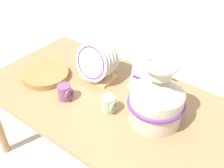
# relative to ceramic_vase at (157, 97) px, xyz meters

# --- Properties ---
(ground_plane) EXTENTS (14.00, 14.00, 0.00)m
(ground_plane) POSITION_rel_ceramic_vase_xyz_m (-0.26, -0.01, -0.77)
(ground_plane) COLOR silver
(display_table) EXTENTS (1.56, 0.80, 0.63)m
(display_table) POSITION_rel_ceramic_vase_xyz_m (-0.26, -0.01, -0.21)
(display_table) COLOR #9E754C
(display_table) RESTS_ON ground_plane
(ceramic_vase) EXTENTS (0.29, 0.29, 0.34)m
(ceramic_vase) POSITION_rel_ceramic_vase_xyz_m (0.00, 0.00, 0.00)
(ceramic_vase) COLOR beige
(ceramic_vase) RESTS_ON display_table
(dish_rack_round_plates) EXTENTS (0.23, 0.18, 0.25)m
(dish_rack_round_plates) POSITION_rel_ceramic_vase_xyz_m (-0.46, 0.10, -0.03)
(dish_rack_round_plates) COLOR tan
(dish_rack_round_plates) RESTS_ON display_table
(dish_rack_square_plates) EXTENTS (0.20, 0.16, 0.17)m
(dish_rack_square_plates) POSITION_rel_ceramic_vase_xyz_m (-0.16, 0.19, -0.09)
(dish_rack_square_plates) COLOR tan
(dish_rack_square_plates) RESTS_ON display_table
(wicker_charger_stack) EXTENTS (0.29, 0.29, 0.04)m
(wicker_charger_stack) POSITION_rel_ceramic_vase_xyz_m (-0.73, -0.08, -0.12)
(wicker_charger_stack) COLOR olive
(wicker_charger_stack) RESTS_ON display_table
(mug_sage_glaze) EXTENTS (0.08, 0.08, 0.09)m
(mug_sage_glaze) POSITION_rel_ceramic_vase_xyz_m (-0.22, -0.09, -0.10)
(mug_sage_glaze) COLOR #9EB28E
(mug_sage_glaze) RESTS_ON display_table
(mug_plum_glaze) EXTENTS (0.08, 0.08, 0.09)m
(mug_plum_glaze) POSITION_rel_ceramic_vase_xyz_m (-0.48, -0.16, -0.10)
(mug_plum_glaze) COLOR #7A4770
(mug_plum_glaze) RESTS_ON display_table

